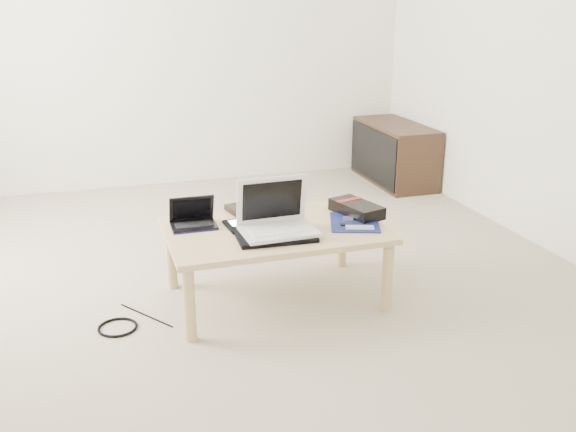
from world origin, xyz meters
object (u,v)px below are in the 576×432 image
object	(u,v)px
coffee_table	(275,236)
media_cabinet	(394,153)
gpu_box	(356,209)
netbook	(193,220)
white_laptop	(276,220)

from	to	relation	value
coffee_table	media_cabinet	xyz separation A→B (m)	(1.61, 1.86, -0.10)
media_cabinet	gpu_box	bearing A→B (deg)	-122.22
netbook	white_laptop	xyz separation A→B (m)	(0.38, -0.24, 0.04)
netbook	white_laptop	distance (m)	0.45
coffee_table	gpu_box	distance (m)	0.49
netbook	gpu_box	size ratio (longest dim) A/B	0.69
netbook	gpu_box	world-z (taller)	netbook
coffee_table	netbook	world-z (taller)	netbook
coffee_table	media_cabinet	world-z (taller)	media_cabinet
white_laptop	coffee_table	bearing A→B (deg)	78.35
white_laptop	gpu_box	world-z (taller)	white_laptop
media_cabinet	netbook	xyz separation A→B (m)	(-2.00, -1.71, 0.18)
media_cabinet	gpu_box	distance (m)	2.12
coffee_table	netbook	size ratio (longest dim) A/B	4.75
netbook	gpu_box	xyz separation A→B (m)	(0.87, -0.08, -0.00)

